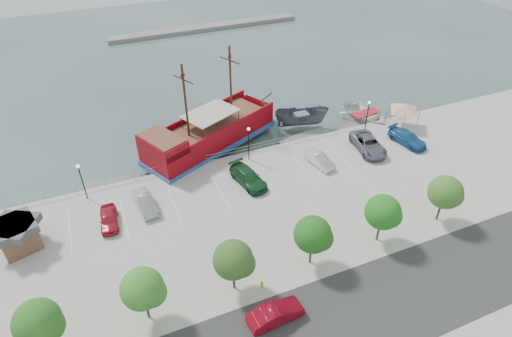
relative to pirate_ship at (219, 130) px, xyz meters
name	(u,v)px	position (x,y,z in m)	size (l,w,h in m)	color
ground	(272,199)	(1.64, -12.20, -2.13)	(160.00, 160.00, 0.00)	#394748
street	(358,313)	(1.64, -28.20, -1.12)	(100.00, 8.00, 0.04)	#353535
sidewalk	(320,259)	(1.64, -22.20, -1.12)	(100.00, 4.00, 0.05)	#ADA793
seawall_railing	(245,150)	(1.64, -4.40, -0.61)	(50.00, 0.06, 1.00)	gray
far_shore	(206,28)	(11.64, 42.80, -1.73)	(40.00, 3.00, 0.80)	gray
pirate_ship	(219,130)	(0.00, 0.00, 0.00)	(20.30, 13.27, 12.74)	maroon
patrol_boat	(301,119)	(11.27, -0.41, -0.77)	(2.66, 7.08, 2.74)	#484E59
speedboat	(365,115)	(20.43, -1.94, -1.39)	(5.16, 7.23, 1.50)	white
dock_west	(113,183)	(-13.62, -3.00, -1.96)	(6.16, 1.76, 0.35)	slate
dock_mid	(304,138)	(10.44, -3.00, -1.94)	(6.95, 1.99, 0.40)	gray
dock_east	(356,126)	(18.34, -3.00, -1.94)	(6.74, 1.93, 0.39)	slate
shed	(17,235)	(-22.44, -10.44, 0.37)	(4.25, 4.25, 2.83)	brown
canopy_tent	(405,104)	(22.74, -6.42, 2.12)	(5.15, 5.15, 3.74)	slate
street_sedan	(276,314)	(-4.51, -26.19, -0.40)	(1.55, 4.46, 1.47)	maroon
fire_hydrant	(262,284)	(-4.25, -23.00, -0.77)	(0.24, 0.24, 0.68)	#C2BD0D
lamp_post_left	(81,176)	(-16.36, -5.70, 1.81)	(0.36, 0.36, 4.28)	black
lamp_post_mid	(249,138)	(1.64, -5.70, 1.81)	(0.36, 0.36, 4.28)	black
lamp_post_right	(368,111)	(17.64, -5.70, 1.81)	(0.36, 0.36, 4.28)	black
tree_a	(40,323)	(-20.21, -22.28, 2.16)	(3.30, 3.20, 5.00)	#473321
tree_b	(145,290)	(-13.21, -22.28, 2.16)	(3.30, 3.20, 5.00)	#473321
tree_c	(235,261)	(-6.21, -22.28, 2.16)	(3.30, 3.20, 5.00)	#473321
tree_d	(315,235)	(0.79, -22.28, 2.16)	(3.30, 3.20, 5.00)	#473321
tree_e	(385,213)	(7.79, -22.28, 2.16)	(3.30, 3.20, 5.00)	#473321
tree_f	(447,193)	(14.79, -22.28, 2.16)	(3.30, 3.20, 5.00)	#473321
parked_car_a	(109,219)	(-14.73, -10.51, -0.45)	(1.61, 4.01, 1.37)	#B71A2F
parked_car_b	(145,202)	(-11.07, -9.56, -0.41)	(1.54, 4.42, 1.46)	#A5A7AE
parked_car_d	(248,177)	(-0.10, -9.81, -0.36)	(2.17, 5.33, 1.55)	#1B4D2A
parked_car_f	(319,160)	(8.62, -9.76, -0.46)	(1.43, 4.10, 1.35)	silver
parked_car_g	(368,144)	(15.49, -9.45, -0.31)	(2.73, 5.91, 1.64)	slate
parked_car_h	(407,138)	(20.75, -10.09, -0.39)	(2.08, 5.11, 1.48)	#225B92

